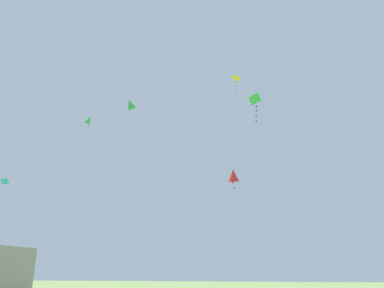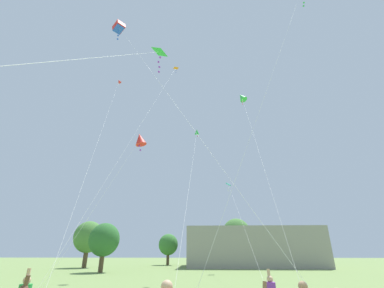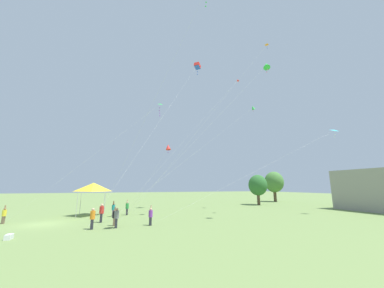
# 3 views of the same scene
# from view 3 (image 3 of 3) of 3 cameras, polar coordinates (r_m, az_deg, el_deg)

# --- Properties ---
(ground_plane) EXTENTS (220.00, 220.00, 0.00)m
(ground_plane) POSITION_cam_3_polar(r_m,az_deg,el_deg) (26.26, -35.03, -17.13)
(ground_plane) COLOR olive
(tree_far_right) EXTENTS (4.69, 4.22, 7.07)m
(tree_far_right) POSITION_cam_3_polar(r_m,az_deg,el_deg) (55.94, 21.04, -9.46)
(tree_far_right) COLOR brown
(tree_far_right) RESTS_ON ground
(tree_far_centre) EXTENTS (3.88, 3.49, 5.85)m
(tree_far_centre) POSITION_cam_3_polar(r_m,az_deg,el_deg) (45.35, 17.13, -10.47)
(tree_far_centre) COLOR brown
(tree_far_centre) RESTS_ON ground
(tree_far_left) EXTENTS (3.68, 3.32, 5.56)m
(tree_far_left) POSITION_cam_3_polar(r_m,az_deg,el_deg) (54.56, 36.85, -9.00)
(tree_far_left) COLOR brown
(tree_far_left) RESTS_ON ground
(festival_tent) EXTENTS (3.28, 3.28, 4.03)m
(festival_tent) POSITION_cam_3_polar(r_m,az_deg,el_deg) (30.53, -24.81, -10.39)
(festival_tent) COLOR #B7B7BC
(festival_tent) RESTS_ON ground
(cooler_box) EXTENTS (0.62, 0.37, 0.35)m
(cooler_box) POSITION_cam_3_polar(r_m,az_deg,el_deg) (20.38, -40.65, -18.29)
(cooler_box) COLOR white
(cooler_box) RESTS_ON ground
(person_yellow_shirt) EXTENTS (0.36, 0.36, 1.74)m
(person_yellow_shirt) POSITION_cam_3_polar(r_m,az_deg,el_deg) (28.80, -41.38, -13.97)
(person_yellow_shirt) COLOR brown
(person_yellow_shirt) RESTS_ON ground
(person_green_shirt) EXTENTS (0.39, 0.39, 1.91)m
(person_green_shirt) POSITION_cam_3_polar(r_m,az_deg,el_deg) (29.73, -16.91, -15.88)
(person_green_shirt) COLOR #282833
(person_green_shirt) RESTS_ON ground
(person_black_shirt) EXTENTS (0.35, 0.35, 1.70)m
(person_black_shirt) POSITION_cam_3_polar(r_m,az_deg,el_deg) (22.24, -20.01, -17.72)
(person_black_shirt) COLOR brown
(person_black_shirt) RESTS_ON ground
(person_red_shirt) EXTENTS (0.43, 0.43, 1.83)m
(person_red_shirt) POSITION_cam_3_polar(r_m,az_deg,el_deg) (24.65, -22.99, -16.42)
(person_red_shirt) COLOR #282833
(person_red_shirt) RESTS_ON ground
(person_purple_shirt) EXTENTS (0.37, 0.37, 1.82)m
(person_purple_shirt) POSITION_cam_3_polar(r_m,az_deg,el_deg) (21.59, -10.99, -18.23)
(person_purple_shirt) COLOR #282833
(person_purple_shirt) RESTS_ON ground
(person_grey_shirt) EXTENTS (0.40, 0.40, 1.69)m
(person_grey_shirt) POSITION_cam_3_polar(r_m,az_deg,el_deg) (21.13, -19.49, -17.88)
(person_grey_shirt) COLOR #282833
(person_grey_shirt) RESTS_ON ground
(person_teal_shirt) EXTENTS (0.38, 0.38, 1.83)m
(person_teal_shirt) POSITION_cam_3_polar(r_m,az_deg,el_deg) (28.67, -20.24, -15.95)
(person_teal_shirt) COLOR #473860
(person_teal_shirt) RESTS_ON ground
(person_orange_shirt) EXTENTS (0.41, 0.41, 1.75)m
(person_orange_shirt) POSITION_cam_3_polar(r_m,az_deg,el_deg) (21.16, -25.02, -17.40)
(person_orange_shirt) COLOR #282833
(person_orange_shirt) RESTS_ON ground
(kite_green_diamond_0) EXTENTS (2.34, 17.09, 18.64)m
(kite_green_diamond_0) POSITION_cam_3_polar(r_m,az_deg,el_deg) (29.11, 19.21, 19.13)
(kite_green_diamond_0) COLOR silver
(kite_green_diamond_0) RESTS_ON ground
(kite_red_diamond_1) EXTENTS (2.92, 5.04, 9.19)m
(kite_red_diamond_1) POSITION_cam_3_polar(r_m,az_deg,el_deg) (28.60, -6.37, -0.83)
(kite_red_diamond_1) COLOR silver
(kite_red_diamond_1) RESTS_ON ground
(kite_green_delta_2) EXTENTS (1.25, 15.39, 14.40)m
(kite_green_delta_2) POSITION_cam_3_polar(r_m,az_deg,el_deg) (28.55, -8.81, 10.07)
(kite_green_delta_2) COLOR silver
(kite_green_delta_2) RESTS_ON ground
(kite_cyan_delta_3) EXTENTS (1.53, 25.06, 11.40)m
(kite_cyan_delta_3) POSITION_cam_3_polar(r_m,az_deg,el_deg) (34.85, 33.47, 2.87)
(kite_cyan_delta_3) COLOR silver
(kite_cyan_delta_3) RESTS_ON ground
(kite_orange_delta_4) EXTENTS (3.11, 22.08, 28.56)m
(kite_orange_delta_4) POSITION_cam_3_polar(r_m,az_deg,el_deg) (43.46, 18.73, 23.15)
(kite_orange_delta_4) COLOR silver
(kite_orange_delta_4) RESTS_ON ground
(kite_red_diamond_5) EXTENTS (7.50, 22.70, 25.76)m
(kite_red_diamond_5) POSITION_cam_3_polar(r_m,az_deg,el_deg) (47.33, 11.88, 16.12)
(kite_red_diamond_5) COLOR silver
(kite_red_diamond_5) RESTS_ON ground
(kite_red_box_7) EXTENTS (12.68, 15.38, 25.21)m
(kite_red_box_7) POSITION_cam_3_polar(r_m,az_deg,el_deg) (40.64, 1.41, 20.06)
(kite_red_box_7) COLOR silver
(kite_red_box_7) RESTS_ON ground
(kite_green_diamond_8) EXTENTS (0.71, 18.74, 14.93)m
(kite_green_diamond_8) POSITION_cam_3_polar(r_m,az_deg,el_deg) (31.95, 15.83, 9.18)
(kite_green_diamond_8) COLOR silver
(kite_green_diamond_8) RESTS_ON ground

